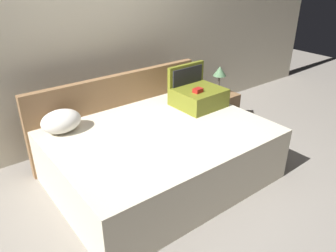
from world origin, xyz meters
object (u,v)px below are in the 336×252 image
object	(u,v)px
pillow_near_headboard	(61,121)
nightstand	(217,110)
hard_case_large	(198,95)
table_lamp	(220,73)
bed	(161,155)

from	to	relation	value
pillow_near_headboard	nightstand	size ratio (longest dim) A/B	0.83
hard_case_large	table_lamp	distance (m)	0.66
hard_case_large	pillow_near_headboard	world-z (taller)	hard_case_large
bed	table_lamp	bearing A→B (deg)	21.43
bed	hard_case_large	size ratio (longest dim) A/B	3.98
bed	nightstand	distance (m)	1.41
hard_case_large	nightstand	distance (m)	0.79
pillow_near_headboard	hard_case_large	bearing A→B (deg)	-12.30
bed	table_lamp	xyz separation A→B (m)	(1.31, 0.52, 0.48)
hard_case_large	pillow_near_headboard	distance (m)	1.50
nightstand	pillow_near_headboard	bearing A→B (deg)	178.35
pillow_near_headboard	table_lamp	world-z (taller)	table_lamp
table_lamp	bed	bearing A→B (deg)	-158.57
hard_case_large	nightstand	world-z (taller)	hard_case_large
nightstand	hard_case_large	bearing A→B (deg)	-156.81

